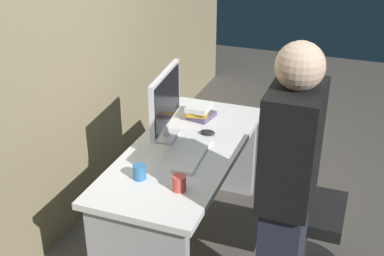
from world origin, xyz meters
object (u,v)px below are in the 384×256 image
Objects in this scene: monitor at (166,102)px; mouse at (208,132)px; keyboard at (192,156)px; person_at_desk at (287,200)px; cup_by_monitor at (139,172)px; office_chair at (297,212)px; book_stack at (200,112)px; cup_near_keyboard at (179,183)px; desk at (185,177)px.

mouse is at bearing -60.95° from monitor.
mouse is (0.32, 0.01, 0.01)m from keyboard.
person_at_desk reaches higher than cup_by_monitor.
book_stack is at bearing 59.99° from office_chair.
keyboard is at bearing 97.14° from office_chair.
cup_near_keyboard is 0.42× the size of book_stack.
monitor is 0.43m from book_stack.
desk is at bearing 161.40° from mouse.
cup_by_monitor is at bearing 83.15° from cup_near_keyboard.
office_chair is at bearing -109.64° from mouse.
monitor is 0.37m from mouse.
desk is at bearing -14.06° from cup_by_monitor.
mouse is (0.23, -0.08, 0.23)m from desk.
book_stack is (0.46, 0.80, 0.35)m from office_chair.
desk is at bearing 89.29° from office_chair.
keyboard is 4.30× the size of mouse.
keyboard is 4.98× the size of cup_by_monitor.
mouse is (0.24, 0.66, 0.32)m from office_chair.
office_chair is 0.77m from mouse.
keyboard is 0.37m from cup_near_keyboard.
monitor is at bearing 50.41° from keyboard.
office_chair is at bearing -63.78° from cup_by_monitor.
desk is 3.61× the size of keyboard.
mouse is at bearing 5.82° from cup_near_keyboard.
book_stack reaches higher than keyboard.
person_at_desk is 3.03× the size of monitor.
keyboard is at bearing 9.26° from cup_near_keyboard.
office_chair is 0.65m from person_at_desk.
desk is 0.33m from mouse.
cup_by_monitor is at bearing 164.34° from mouse.
person_at_desk reaches higher than mouse.
person_at_desk reaches higher than monitor.
monitor reaches higher than office_chair.
monitor is at bearing 60.42° from desk.
mouse is at bearing -1.51° from keyboard.
keyboard is 0.57m from book_stack.
book_stack is (0.97, 0.80, -0.06)m from person_at_desk.
monitor is at bearing 83.53° from office_chair.
person_at_desk reaches higher than cup_near_keyboard.
monitor is 2.59× the size of book_stack.
monitor is 0.67m from cup_near_keyboard.
book_stack is at bearing -2.92° from cup_by_monitor.
book_stack is at bearing 31.44° from mouse.
office_chair is 1.07m from monitor.
cup_by_monitor is (-0.52, -0.06, -0.21)m from monitor.
cup_by_monitor is (-0.65, 0.18, 0.03)m from mouse.
keyboard is at bearing -126.26° from monitor.
mouse is 0.48× the size of book_stack.
office_chair is (-0.01, -0.74, -0.08)m from desk.
office_chair is 9.40× the size of mouse.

